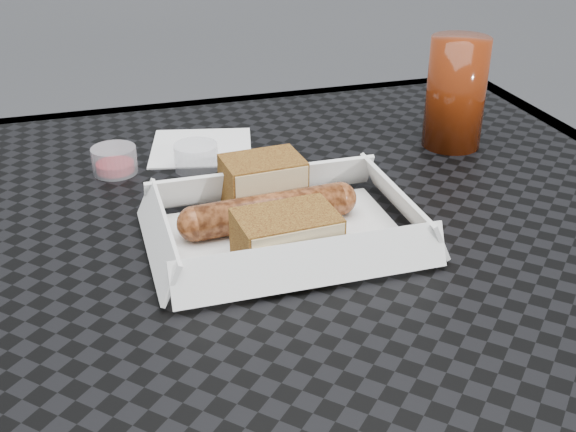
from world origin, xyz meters
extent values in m
cube|color=black|center=(0.00, 0.00, 0.74)|extent=(0.80, 0.80, 0.01)
cube|color=black|center=(0.00, 0.39, 0.73)|extent=(0.80, 0.03, 0.03)
cylinder|color=black|center=(-0.35, 0.35, 0.36)|extent=(0.03, 0.03, 0.73)
cylinder|color=black|center=(0.35, 0.35, 0.36)|extent=(0.03, 0.03, 0.73)
cube|color=white|center=(-0.04, -0.03, 0.75)|extent=(0.22, 0.15, 0.00)
cylinder|color=brown|center=(-0.05, 0.00, 0.77)|extent=(0.15, 0.04, 0.03)
sphere|color=brown|center=(0.02, 0.00, 0.77)|extent=(0.03, 0.03, 0.03)
sphere|color=brown|center=(-0.13, -0.01, 0.77)|extent=(0.03, 0.03, 0.03)
cube|color=brown|center=(-0.05, 0.05, 0.77)|extent=(0.08, 0.06, 0.05)
cube|color=brown|center=(-0.05, -0.07, 0.77)|extent=(0.09, 0.06, 0.04)
cylinder|color=#EA580A|center=(0.00, -0.06, 0.75)|extent=(0.02, 0.02, 0.00)
torus|color=white|center=(0.01, -0.07, 0.75)|extent=(0.02, 0.02, 0.00)
cube|color=#B2D17F|center=(0.01, -0.06, 0.75)|extent=(0.02, 0.02, 0.00)
cube|color=white|center=(-0.08, 0.22, 0.75)|extent=(0.14, 0.14, 0.00)
cylinder|color=maroon|center=(-0.18, 0.18, 0.76)|extent=(0.05, 0.05, 0.03)
cylinder|color=silver|center=(-0.09, 0.16, 0.76)|extent=(0.05, 0.05, 0.03)
cylinder|color=#561B07|center=(0.22, 0.14, 0.81)|extent=(0.07, 0.07, 0.13)
camera|label=1|loc=(-0.21, -0.59, 1.08)|focal=45.00mm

